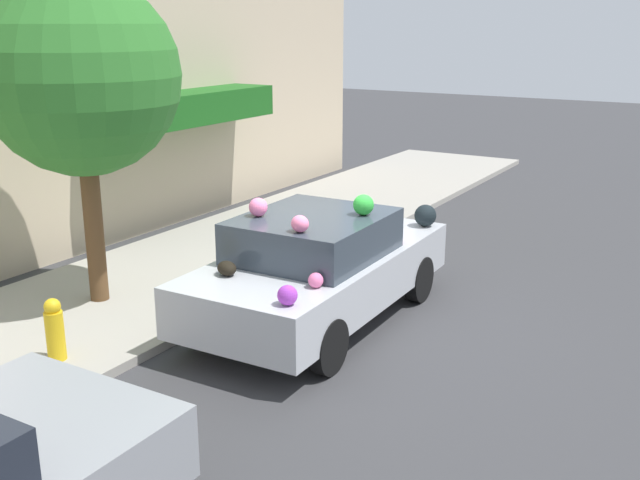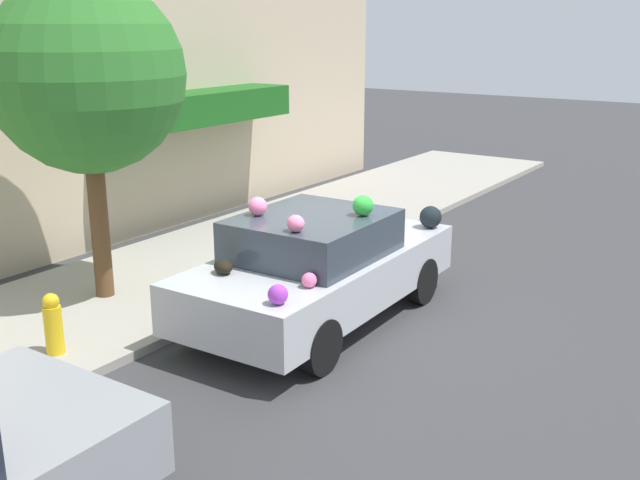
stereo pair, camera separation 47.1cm
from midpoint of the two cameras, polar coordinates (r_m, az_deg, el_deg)
ground_plane at (r=9.50m, az=1.68°, el=-6.18°), size 60.00×60.00×0.00m
sidewalk_curb at (r=11.07m, az=-10.20°, el=-2.82°), size 24.00×3.20×0.11m
building_facade at (r=12.27m, az=-17.92°, el=11.45°), size 18.00×1.20×5.60m
street_tree at (r=9.80m, az=-16.01°, el=11.90°), size 2.44×2.44×4.11m
fire_hydrant at (r=8.65m, az=-18.20°, el=-6.12°), size 0.20×0.20×0.70m
art_car at (r=9.25m, az=1.41°, el=-1.96°), size 4.07×1.88×1.65m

